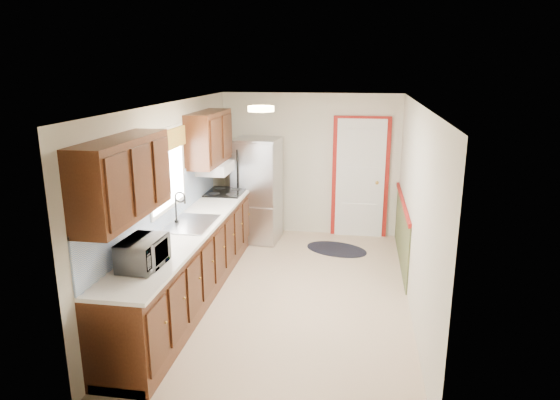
% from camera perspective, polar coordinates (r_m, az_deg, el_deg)
% --- Properties ---
extents(room_shell, '(3.20, 5.20, 2.52)m').
position_cam_1_polar(room_shell, '(6.09, 1.06, -0.43)').
color(room_shell, tan).
rests_on(room_shell, ground).
extents(kitchen_run, '(0.63, 4.00, 2.20)m').
position_cam_1_polar(kitchen_run, '(6.23, -10.70, -4.11)').
color(kitchen_run, '#3B1B0D').
rests_on(kitchen_run, ground).
extents(back_wall_trim, '(1.12, 2.30, 2.08)m').
position_cam_1_polar(back_wall_trim, '(8.25, 10.09, 1.26)').
color(back_wall_trim, maroon).
rests_on(back_wall_trim, ground).
extents(ceiling_fixture, '(0.30, 0.30, 0.06)m').
position_cam_1_polar(ceiling_fixture, '(5.74, -2.19, 10.39)').
color(ceiling_fixture, '#FFD88C').
rests_on(ceiling_fixture, room_shell).
extents(microwave, '(0.30, 0.53, 0.35)m').
position_cam_1_polar(microwave, '(5.00, -15.42, -5.53)').
color(microwave, white).
rests_on(microwave, kitchen_run).
extents(refrigerator, '(0.75, 0.74, 1.71)m').
position_cam_1_polar(refrigerator, '(8.20, -2.61, 1.14)').
color(refrigerator, '#B7B7BC').
rests_on(refrigerator, ground).
extents(rug, '(1.15, 0.94, 0.01)m').
position_cam_1_polar(rug, '(8.02, 6.47, -5.61)').
color(rug, black).
rests_on(rug, ground).
extents(cooktop, '(0.55, 0.66, 0.02)m').
position_cam_1_polar(cooktop, '(7.72, -6.24, 0.92)').
color(cooktop, black).
rests_on(cooktop, kitchen_run).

